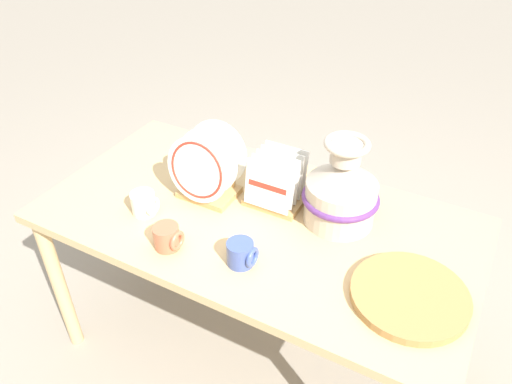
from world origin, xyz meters
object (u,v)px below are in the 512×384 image
Objects in this scene: ceramic_vase at (342,189)px; wicker_charger_stack at (410,296)px; dish_rack_round_plates at (206,172)px; mug_terracotta_glaze at (168,237)px; dish_rack_square_plates at (276,186)px; mug_cobalt_glaze at (242,254)px; mug_cream_glaze at (144,203)px.

ceramic_vase reaches higher than wicker_charger_stack.
mug_terracotta_glaze is (0.04, -0.30, -0.07)m from dish_rack_round_plates.
dish_rack_round_plates is 0.81m from wicker_charger_stack.
dish_rack_square_plates is at bearing 62.54° from mug_terracotta_glaze.
mug_cobalt_glaze is 0.43m from mug_cream_glaze.
mug_cobalt_glaze is at bearing -81.73° from dish_rack_square_plates.
mug_terracotta_glaze is (-0.75, -0.15, 0.03)m from wicker_charger_stack.
mug_terracotta_glaze is (-0.25, -0.05, 0.00)m from mug_cobalt_glaze.
dish_rack_square_plates is 0.60m from wicker_charger_stack.
mug_terracotta_glaze is (-0.20, -0.39, -0.03)m from dish_rack_square_plates.
wicker_charger_stack is at bearing -37.91° from ceramic_vase.
mug_terracotta_glaze is (-0.44, -0.40, -0.09)m from ceramic_vase.
dish_rack_round_plates reaches higher than mug_cream_glaze.
dish_rack_round_plates is 2.89× the size of mug_terracotta_glaze.
wicker_charger_stack is 0.77m from mug_terracotta_glaze.
ceramic_vase is at bearing 142.09° from wicker_charger_stack.
ceramic_vase reaches higher than mug_cream_glaze.
mug_cream_glaze reaches higher than wicker_charger_stack.
mug_cobalt_glaze reaches higher than wicker_charger_stack.
dish_rack_square_plates reaches higher than mug_cobalt_glaze.
dish_rack_round_plates reaches higher than wicker_charger_stack.
mug_cobalt_glaze is at bearing -7.75° from mug_cream_glaze.
mug_cobalt_glaze is 0.25m from mug_terracotta_glaze.
ceramic_vase is 3.40× the size of mug_cream_glaze.
mug_terracotta_glaze is at bearing -137.78° from ceramic_vase.
mug_cream_glaze is (-0.62, -0.29, -0.09)m from ceramic_vase.
mug_cream_glaze is at bearing -177.14° from wicker_charger_stack.
wicker_charger_stack is 3.68× the size of mug_cobalt_glaze.
dish_rack_square_plates reaches higher than wicker_charger_stack.
dish_rack_square_plates reaches higher than mug_terracotta_glaze.
dish_rack_square_plates is 2.15× the size of mug_cream_glaze.
dish_rack_square_plates is 0.58× the size of wicker_charger_stack.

